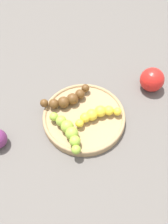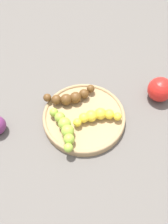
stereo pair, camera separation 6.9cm
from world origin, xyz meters
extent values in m
plane|color=#56514C|center=(0.00, 0.00, 0.00)|extent=(2.40, 2.40, 0.00)
cylinder|color=#A08259|center=(0.00, 0.00, 0.01)|extent=(0.23, 0.23, 0.02)
torus|color=#A08259|center=(0.00, 0.00, 0.02)|extent=(0.23, 0.23, 0.01)
sphere|color=yellow|center=(-0.08, -0.03, 0.04)|extent=(0.02, 0.02, 0.02)
sphere|color=yellow|center=(-0.06, -0.03, 0.04)|extent=(0.03, 0.03, 0.03)
sphere|color=yellow|center=(-0.04, -0.02, 0.04)|extent=(0.03, 0.03, 0.03)
sphere|color=yellow|center=(-0.02, 0.00, 0.04)|extent=(0.03, 0.03, 0.03)
sphere|color=yellow|center=(-0.01, 0.01, 0.04)|extent=(0.03, 0.03, 0.03)
sphere|color=yellow|center=(0.00, 0.04, 0.04)|extent=(0.02, 0.02, 0.02)
sphere|color=#593819|center=(0.11, 0.01, 0.04)|extent=(0.02, 0.02, 0.02)
sphere|color=#593819|center=(0.09, 0.00, 0.04)|extent=(0.03, 0.03, 0.03)
sphere|color=#593819|center=(0.06, -0.01, 0.04)|extent=(0.03, 0.03, 0.03)
sphere|color=#593819|center=(0.05, -0.03, 0.04)|extent=(0.03, 0.03, 0.03)
sphere|color=#593819|center=(0.03, -0.06, 0.04)|extent=(0.03, 0.03, 0.03)
sphere|color=#593819|center=(0.02, -0.08, 0.04)|extent=(0.02, 0.02, 0.02)
sphere|color=#8CAD38|center=(-0.02, 0.11, 0.04)|extent=(0.02, 0.02, 0.02)
sphere|color=#8CAD38|center=(-0.01, 0.09, 0.04)|extent=(0.03, 0.03, 0.03)
sphere|color=#8CAD38|center=(0.01, 0.07, 0.04)|extent=(0.03, 0.03, 0.03)
sphere|color=#8CAD38|center=(0.03, 0.06, 0.04)|extent=(0.03, 0.03, 0.03)
sphere|color=#8CAD38|center=(0.05, 0.05, 0.04)|extent=(0.03, 0.03, 0.03)
sphere|color=#8CAD38|center=(0.07, 0.04, 0.04)|extent=(0.02, 0.02, 0.02)
sphere|color=red|center=(-0.15, -0.18, 0.04)|extent=(0.07, 0.07, 0.07)
camera|label=1|loc=(-0.13, 0.37, 0.61)|focal=41.27mm
camera|label=2|loc=(-0.19, 0.34, 0.61)|focal=41.27mm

